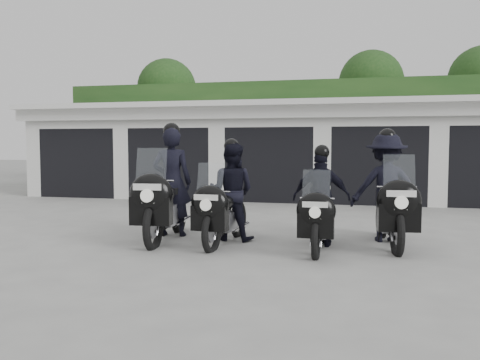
% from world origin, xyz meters
% --- Properties ---
extents(ground, '(80.00, 80.00, 0.00)m').
position_xyz_m(ground, '(0.00, 0.00, 0.00)').
color(ground, '#969691').
rests_on(ground, ground).
extents(garage_block, '(16.40, 6.80, 2.96)m').
position_xyz_m(garage_block, '(-0.00, 8.06, 1.42)').
color(garage_block, silver).
rests_on(garage_block, ground).
extents(background_vegetation, '(20.00, 3.90, 5.80)m').
position_xyz_m(background_vegetation, '(0.37, 12.92, 2.77)').
color(background_vegetation, '#1A3B15').
rests_on(background_vegetation, ground).
extents(police_bike_a, '(0.89, 2.48, 2.16)m').
position_xyz_m(police_bike_a, '(-0.75, -0.59, 0.86)').
color(police_bike_a, black).
rests_on(police_bike_a, ground).
extents(police_bike_b, '(0.88, 2.14, 1.86)m').
position_xyz_m(police_bike_b, '(0.38, -0.60, 0.78)').
color(police_bike_b, black).
rests_on(police_bike_b, ground).
extents(police_bike_c, '(0.95, 2.01, 1.75)m').
position_xyz_m(police_bike_c, '(1.99, -0.76, 0.74)').
color(police_bike_c, black).
rests_on(police_bike_c, ground).
extents(police_bike_d, '(1.29, 2.34, 2.04)m').
position_xyz_m(police_bike_d, '(3.08, -0.07, 0.87)').
color(police_bike_d, black).
rests_on(police_bike_d, ground).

